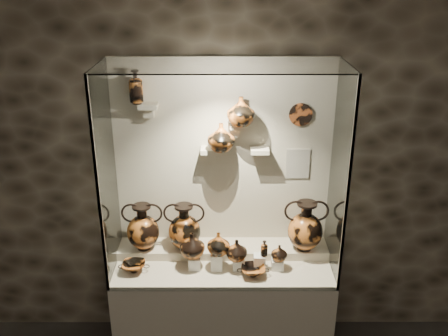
# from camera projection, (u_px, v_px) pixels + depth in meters

# --- Properties ---
(wall_back) EXTENTS (5.00, 0.02, 3.20)m
(wall_back) POSITION_uv_depth(u_px,v_px,m) (223.00, 159.00, 3.91)
(wall_back) COLOR #2B231A
(wall_back) RESTS_ON ground
(plinth) EXTENTS (1.70, 0.60, 0.80)m
(plinth) POSITION_uv_depth(u_px,v_px,m) (223.00, 309.00, 4.08)
(plinth) COLOR #BEB299
(plinth) RESTS_ON floor
(front_tier) EXTENTS (1.68, 0.58, 0.03)m
(front_tier) POSITION_uv_depth(u_px,v_px,m) (223.00, 266.00, 3.92)
(front_tier) COLOR beige
(front_tier) RESTS_ON plinth
(rear_tier) EXTENTS (1.70, 0.25, 0.10)m
(rear_tier) POSITION_uv_depth(u_px,v_px,m) (223.00, 250.00, 4.07)
(rear_tier) COLOR beige
(rear_tier) RESTS_ON plinth
(back_panel) EXTENTS (1.70, 0.03, 1.60)m
(back_panel) POSITION_uv_depth(u_px,v_px,m) (223.00, 159.00, 3.91)
(back_panel) COLOR #BEB299
(back_panel) RESTS_ON plinth
(glass_front) EXTENTS (1.70, 0.01, 1.60)m
(glass_front) POSITION_uv_depth(u_px,v_px,m) (223.00, 192.00, 3.35)
(glass_front) COLOR white
(glass_front) RESTS_ON plinth
(glass_left) EXTENTS (0.01, 0.60, 1.60)m
(glass_left) POSITION_uv_depth(u_px,v_px,m) (107.00, 175.00, 3.62)
(glass_left) COLOR white
(glass_left) RESTS_ON plinth
(glass_right) EXTENTS (0.01, 0.60, 1.60)m
(glass_right) POSITION_uv_depth(u_px,v_px,m) (339.00, 175.00, 3.62)
(glass_right) COLOR white
(glass_right) RESTS_ON plinth
(glass_top) EXTENTS (1.70, 0.60, 0.01)m
(glass_top) POSITION_uv_depth(u_px,v_px,m) (223.00, 65.00, 3.31)
(glass_top) COLOR white
(glass_top) RESTS_ON back_panel
(frame_post_left) EXTENTS (0.02, 0.02, 1.60)m
(frame_post_left) POSITION_uv_depth(u_px,v_px,m) (98.00, 192.00, 3.35)
(frame_post_left) COLOR gray
(frame_post_left) RESTS_ON plinth
(frame_post_right) EXTENTS (0.02, 0.02, 1.60)m
(frame_post_right) POSITION_uv_depth(u_px,v_px,m) (348.00, 192.00, 3.35)
(frame_post_right) COLOR gray
(frame_post_right) RESTS_ON plinth
(pedestal_a) EXTENTS (0.09, 0.09, 0.10)m
(pedestal_a) POSITION_uv_depth(u_px,v_px,m) (195.00, 263.00, 3.85)
(pedestal_a) COLOR silver
(pedestal_a) RESTS_ON front_tier
(pedestal_b) EXTENTS (0.09, 0.09, 0.13)m
(pedestal_b) POSITION_uv_depth(u_px,v_px,m) (217.00, 261.00, 3.85)
(pedestal_b) COLOR silver
(pedestal_b) RESTS_ON front_tier
(pedestal_c) EXTENTS (0.09, 0.09, 0.09)m
(pedestal_c) POSITION_uv_depth(u_px,v_px,m) (239.00, 263.00, 3.85)
(pedestal_c) COLOR silver
(pedestal_c) RESTS_ON front_tier
(pedestal_d) EXTENTS (0.09, 0.09, 0.12)m
(pedestal_d) POSITION_uv_depth(u_px,v_px,m) (259.00, 262.00, 3.85)
(pedestal_d) COLOR silver
(pedestal_d) RESTS_ON front_tier
(pedestal_e) EXTENTS (0.09, 0.09, 0.08)m
(pedestal_e) POSITION_uv_depth(u_px,v_px,m) (277.00, 264.00, 3.86)
(pedestal_e) COLOR silver
(pedestal_e) RESTS_ON front_tier
(bracket_ul) EXTENTS (0.14, 0.12, 0.04)m
(bracket_ul) POSITION_uv_depth(u_px,v_px,m) (148.00, 106.00, 3.67)
(bracket_ul) COLOR #BEB299
(bracket_ul) RESTS_ON back_panel
(bracket_ca) EXTENTS (0.14, 0.12, 0.04)m
(bracket_ca) POSITION_uv_depth(u_px,v_px,m) (210.00, 150.00, 3.80)
(bracket_ca) COLOR #BEB299
(bracket_ca) RESTS_ON back_panel
(bracket_cb) EXTENTS (0.10, 0.12, 0.04)m
(bracket_cb) POSITION_uv_depth(u_px,v_px,m) (236.00, 125.00, 3.73)
(bracket_cb) COLOR #BEB299
(bracket_cb) RESTS_ON back_panel
(bracket_cc) EXTENTS (0.14, 0.12, 0.04)m
(bracket_cc) POSITION_uv_depth(u_px,v_px,m) (260.00, 150.00, 3.80)
(bracket_cc) COLOR #BEB299
(bracket_cc) RESTS_ON back_panel
(amphora_left) EXTENTS (0.36, 0.36, 0.39)m
(amphora_left) POSITION_uv_depth(u_px,v_px,m) (143.00, 227.00, 3.94)
(amphora_left) COLOR #B66022
(amphora_left) RESTS_ON rear_tier
(amphora_mid) EXTENTS (0.37, 0.37, 0.39)m
(amphora_mid) POSITION_uv_depth(u_px,v_px,m) (184.00, 227.00, 3.94)
(amphora_mid) COLOR #AE581E
(amphora_mid) RESTS_ON rear_tier
(amphora_right) EXTENTS (0.40, 0.40, 0.42)m
(amphora_right) POSITION_uv_depth(u_px,v_px,m) (306.00, 226.00, 3.92)
(amphora_right) COLOR #B66022
(amphora_right) RESTS_ON rear_tier
(jug_a) EXTENTS (0.24, 0.24, 0.20)m
(jug_a) POSITION_uv_depth(u_px,v_px,m) (192.00, 245.00, 3.81)
(jug_a) COLOR #B66022
(jug_a) RESTS_ON pedestal_a
(jug_b) EXTENTS (0.22, 0.22, 0.18)m
(jug_b) POSITION_uv_depth(u_px,v_px,m) (218.00, 243.00, 3.79)
(jug_b) COLOR #AE581E
(jug_b) RESTS_ON pedestal_b
(jug_c) EXTENTS (0.19, 0.19, 0.17)m
(jug_c) POSITION_uv_depth(u_px,v_px,m) (237.00, 250.00, 3.79)
(jug_c) COLOR #B66022
(jug_c) RESTS_ON pedestal_c
(jug_e) EXTENTS (0.15, 0.15, 0.13)m
(jug_e) POSITION_uv_depth(u_px,v_px,m) (279.00, 253.00, 3.81)
(jug_e) COLOR #B66022
(jug_e) RESTS_ON pedestal_e
(lekythos_small) EXTENTS (0.08, 0.08, 0.15)m
(lekythos_small) POSITION_uv_depth(u_px,v_px,m) (264.00, 247.00, 3.79)
(lekythos_small) COLOR #AE581E
(lekythos_small) RESTS_ON pedestal_d
(kylix_left) EXTENTS (0.23, 0.20, 0.09)m
(kylix_left) POSITION_uv_depth(u_px,v_px,m) (134.00, 266.00, 3.82)
(kylix_left) COLOR #AE581E
(kylix_left) RESTS_ON front_tier
(kylix_right) EXTENTS (0.28, 0.26, 0.09)m
(kylix_right) POSITION_uv_depth(u_px,v_px,m) (253.00, 270.00, 3.76)
(kylix_right) COLOR #B66022
(kylix_right) RESTS_ON front_tier
(lekythos_tall) EXTENTS (0.13, 0.13, 0.27)m
(lekythos_tall) POSITION_uv_depth(u_px,v_px,m) (136.00, 85.00, 3.60)
(lekythos_tall) COLOR #B66022
(lekythos_tall) RESTS_ON bracket_ul
(ovoid_vase_a) EXTENTS (0.23, 0.23, 0.21)m
(ovoid_vase_a) POSITION_uv_depth(u_px,v_px,m) (221.00, 137.00, 3.71)
(ovoid_vase_a) COLOR #AE581E
(ovoid_vase_a) RESTS_ON bracket_ca
(ovoid_vase_b) EXTENTS (0.21, 0.21, 0.21)m
(ovoid_vase_b) POSITION_uv_depth(u_px,v_px,m) (241.00, 111.00, 3.63)
(ovoid_vase_b) COLOR #AE581E
(ovoid_vase_b) RESTS_ON bracket_cb
(wall_plate) EXTENTS (0.18, 0.02, 0.18)m
(wall_plate) POSITION_uv_depth(u_px,v_px,m) (301.00, 115.00, 3.74)
(wall_plate) COLOR #AF5022
(wall_plate) RESTS_ON back_panel
(info_placard) EXTENTS (0.18, 0.01, 0.25)m
(info_placard) POSITION_uv_depth(u_px,v_px,m) (298.00, 164.00, 3.90)
(info_placard) COLOR beige
(info_placard) RESTS_ON back_panel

